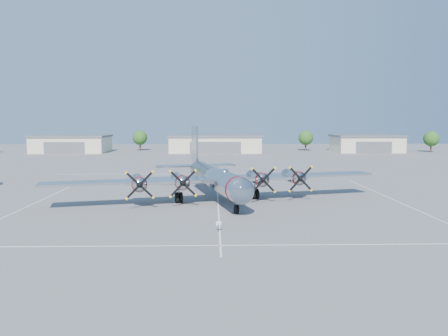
{
  "coord_description": "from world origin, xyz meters",
  "views": [
    {
      "loc": [
        -0.52,
        -55.71,
        9.84
      ],
      "look_at": [
        0.95,
        5.55,
        3.2
      ],
      "focal_mm": 35.0,
      "sensor_mm": 36.0,
      "label": 1
    }
  ],
  "objects_px": {
    "main_bomber_b29": "(214,199)",
    "tree_west": "(140,138)",
    "tree_east": "(306,138)",
    "tree_far_east": "(431,139)",
    "hangar_west": "(72,144)",
    "hangar_east": "(366,143)",
    "hangar_center": "(215,143)",
    "info_placard": "(219,224)"
  },
  "relations": [
    {
      "from": "tree_east",
      "to": "hangar_center",
      "type": "bearing_deg",
      "value": -168.62
    },
    {
      "from": "tree_east",
      "to": "info_placard",
      "type": "bearing_deg",
      "value": -105.9
    },
    {
      "from": "tree_west",
      "to": "main_bomber_b29",
      "type": "xyz_separation_m",
      "value": [
        24.54,
        -90.98,
        -4.22
      ]
    },
    {
      "from": "hangar_center",
      "to": "tree_far_east",
      "type": "height_order",
      "value": "tree_far_east"
    },
    {
      "from": "hangar_west",
      "to": "info_placard",
      "type": "relative_size",
      "value": 24.02
    },
    {
      "from": "main_bomber_b29",
      "to": "info_placard",
      "type": "height_order",
      "value": "main_bomber_b29"
    },
    {
      "from": "tree_east",
      "to": "tree_far_east",
      "type": "height_order",
      "value": "same"
    },
    {
      "from": "tree_east",
      "to": "info_placard",
      "type": "distance_m",
      "value": 109.92
    },
    {
      "from": "hangar_east",
      "to": "tree_west",
      "type": "xyz_separation_m",
      "value": [
        -73.0,
        8.04,
        1.51
      ]
    },
    {
      "from": "hangar_center",
      "to": "info_placard",
      "type": "height_order",
      "value": "hangar_center"
    },
    {
      "from": "info_placard",
      "to": "tree_east",
      "type": "bearing_deg",
      "value": 55.93
    },
    {
      "from": "tree_east",
      "to": "tree_far_east",
      "type": "bearing_deg",
      "value": -11.89
    },
    {
      "from": "hangar_center",
      "to": "tree_west",
      "type": "bearing_deg",
      "value": 162.18
    },
    {
      "from": "tree_far_east",
      "to": "hangar_east",
      "type": "bearing_deg",
      "value": 174.39
    },
    {
      "from": "main_bomber_b29",
      "to": "tree_west",
      "type": "bearing_deg",
      "value": 91.04
    },
    {
      "from": "tree_east",
      "to": "info_placard",
      "type": "height_order",
      "value": "tree_east"
    },
    {
      "from": "hangar_west",
      "to": "hangar_east",
      "type": "xyz_separation_m",
      "value": [
        93.0,
        0.0,
        0.0
      ]
    },
    {
      "from": "hangar_east",
      "to": "main_bomber_b29",
      "type": "xyz_separation_m",
      "value": [
        -48.46,
        -82.94,
        -2.71
      ]
    },
    {
      "from": "hangar_west",
      "to": "hangar_east",
      "type": "distance_m",
      "value": 93.0
    },
    {
      "from": "tree_west",
      "to": "tree_far_east",
      "type": "bearing_deg",
      "value": -6.14
    },
    {
      "from": "tree_far_east",
      "to": "tree_west",
      "type": "bearing_deg",
      "value": 173.86
    },
    {
      "from": "main_bomber_b29",
      "to": "info_placard",
      "type": "distance_m",
      "value": 16.69
    },
    {
      "from": "hangar_east",
      "to": "tree_far_east",
      "type": "distance_m",
      "value": 20.15
    },
    {
      "from": "hangar_west",
      "to": "hangar_center",
      "type": "bearing_deg",
      "value": -0.0
    },
    {
      "from": "tree_east",
      "to": "tree_far_east",
      "type": "xyz_separation_m",
      "value": [
        38.0,
        -8.0,
        0.0
      ]
    },
    {
      "from": "hangar_center",
      "to": "hangar_east",
      "type": "relative_size",
      "value": 1.39
    },
    {
      "from": "tree_east",
      "to": "main_bomber_b29",
      "type": "distance_m",
      "value": 94.14
    },
    {
      "from": "hangar_center",
      "to": "info_placard",
      "type": "distance_m",
      "value": 99.64
    },
    {
      "from": "hangar_west",
      "to": "hangar_center",
      "type": "relative_size",
      "value": 0.79
    },
    {
      "from": "tree_west",
      "to": "tree_east",
      "type": "relative_size",
      "value": 1.0
    },
    {
      "from": "main_bomber_b29",
      "to": "info_placard",
      "type": "bearing_deg",
      "value": -102.79
    },
    {
      "from": "hangar_center",
      "to": "tree_west",
      "type": "xyz_separation_m",
      "value": [
        -25.0,
        8.04,
        1.51
      ]
    },
    {
      "from": "hangar_west",
      "to": "info_placard",
      "type": "height_order",
      "value": "hangar_west"
    },
    {
      "from": "hangar_west",
      "to": "tree_east",
      "type": "distance_m",
      "value": 75.26
    },
    {
      "from": "hangar_east",
      "to": "hangar_west",
      "type": "bearing_deg",
      "value": -180.0
    },
    {
      "from": "main_bomber_b29",
      "to": "info_placard",
      "type": "xyz_separation_m",
      "value": [
        0.37,
        -16.68,
        0.66
      ]
    },
    {
      "from": "main_bomber_b29",
      "to": "tree_east",
      "type": "bearing_deg",
      "value": 57.05
    },
    {
      "from": "tree_west",
      "to": "main_bomber_b29",
      "type": "distance_m",
      "value": 94.32
    },
    {
      "from": "tree_far_east",
      "to": "info_placard",
      "type": "xyz_separation_m",
      "value": [
        -68.1,
        -97.66,
        -3.56
      ]
    },
    {
      "from": "hangar_east",
      "to": "info_placard",
      "type": "bearing_deg",
      "value": -115.77
    },
    {
      "from": "hangar_west",
      "to": "tree_west",
      "type": "xyz_separation_m",
      "value": [
        20.0,
        8.04,
        1.51
      ]
    },
    {
      "from": "tree_east",
      "to": "tree_far_east",
      "type": "distance_m",
      "value": 38.83
    }
  ]
}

